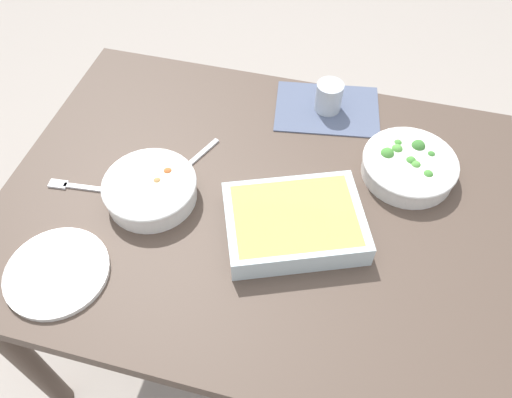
{
  "coord_description": "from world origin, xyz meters",
  "views": [
    {
      "loc": [
        0.18,
        -0.7,
        1.68
      ],
      "look_at": [
        0.0,
        0.0,
        0.74
      ],
      "focal_mm": 35.16,
      "sensor_mm": 36.0,
      "label": 1
    }
  ],
  "objects": [
    {
      "name": "placemat",
      "position": [
        0.11,
        0.35,
        0.74
      ],
      "size": [
        0.31,
        0.24,
        0.0
      ],
      "primitive_type": "cube",
      "rotation": [
        0.0,
        0.0,
        0.15
      ],
      "color": "#4C5670",
      "rests_on": "dining_table"
    },
    {
      "name": "baking_dish",
      "position": [
        0.1,
        -0.07,
        0.77
      ],
      "size": [
        0.36,
        0.32,
        0.06
      ],
      "color": "silver",
      "rests_on": "dining_table"
    },
    {
      "name": "side_plate",
      "position": [
        -0.36,
        -0.3,
        0.75
      ],
      "size": [
        0.22,
        0.22,
        0.01
      ],
      "primitive_type": "cylinder",
      "color": "white",
      "rests_on": "dining_table"
    },
    {
      "name": "stew_bowl",
      "position": [
        -0.24,
        -0.06,
        0.77
      ],
      "size": [
        0.22,
        0.22,
        0.06
      ],
      "color": "white",
      "rests_on": "dining_table"
    },
    {
      "name": "drink_cup",
      "position": [
        0.11,
        0.35,
        0.78
      ],
      "size": [
        0.07,
        0.07,
        0.08
      ],
      "color": "#B2BCC6",
      "rests_on": "dining_table"
    },
    {
      "name": "broccoli_bowl",
      "position": [
        0.34,
        0.17,
        0.77
      ],
      "size": [
        0.23,
        0.23,
        0.06
      ],
      "color": "white",
      "rests_on": "dining_table"
    },
    {
      "name": "ground_plane",
      "position": [
        0.0,
        0.0,
        0.0
      ],
      "size": [
        6.0,
        6.0,
        0.0
      ],
      "primitive_type": "plane",
      "color": "#9E9389"
    },
    {
      "name": "dining_table",
      "position": [
        0.0,
        0.0,
        0.65
      ],
      "size": [
        1.2,
        0.9,
        0.74
      ],
      "color": "#4C3D33",
      "rests_on": "ground_plane"
    },
    {
      "name": "spoon_by_stew",
      "position": [
        -0.19,
        0.06,
        0.74
      ],
      "size": [
        0.09,
        0.17,
        0.01
      ],
      "color": "silver",
      "rests_on": "dining_table"
    },
    {
      "name": "fork_on_table",
      "position": [
        -0.42,
        -0.07,
        0.74
      ],
      "size": [
        0.18,
        0.03,
        0.01
      ],
      "color": "silver",
      "rests_on": "dining_table"
    }
  ]
}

